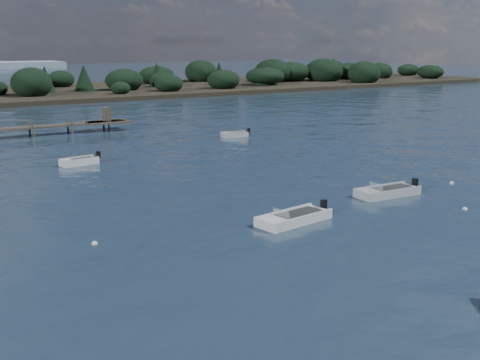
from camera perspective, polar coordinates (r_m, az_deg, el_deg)
ground at (r=82.87m, az=-17.92°, el=5.31°), size 400.00×400.00×0.00m
tender_far_grey_b at (r=66.00m, az=-0.52°, el=4.25°), size 3.31×1.71×1.11m
tender_far_white at (r=52.73m, az=-14.99°, el=1.59°), size 3.59×1.68×1.21m
dinghy_mid_white_a at (r=34.94m, az=5.10°, el=-3.77°), size 5.15×2.45×1.18m
dinghy_mid_white_b at (r=41.96m, az=13.78°, el=-1.23°), size 4.97×2.00×1.22m
buoy_b at (r=39.99m, az=20.55°, el=-2.63°), size 0.32×0.32×0.32m
buoy_c at (r=32.09m, az=-13.63°, el=-5.92°), size 0.32×0.32×0.32m
buoy_d at (r=46.94m, az=19.42°, el=-0.30°), size 0.32×0.32×0.32m
far_headland at (r=128.23m, az=-11.63°, el=9.07°), size 190.00×40.00×5.80m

